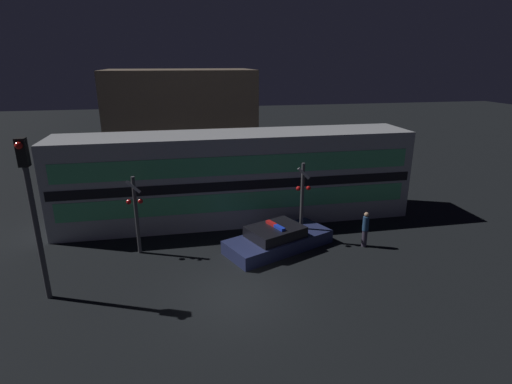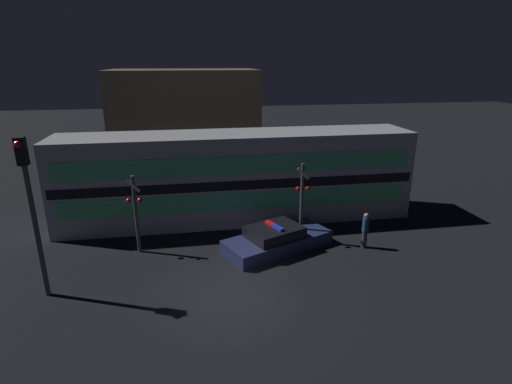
# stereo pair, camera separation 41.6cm
# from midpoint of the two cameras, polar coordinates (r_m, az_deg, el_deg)

# --- Properties ---
(ground_plane) EXTENTS (120.00, 120.00, 0.00)m
(ground_plane) POSITION_cam_midpoint_polar(r_m,az_deg,el_deg) (14.60, -2.43, -14.50)
(ground_plane) COLOR black
(train) EXTENTS (17.70, 3.04, 4.50)m
(train) POSITION_cam_midpoint_polar(r_m,az_deg,el_deg) (20.39, -2.11, 2.19)
(train) COLOR #B7BABF
(train) RESTS_ON ground_plane
(police_car) EXTENTS (5.12, 3.66, 1.18)m
(police_car) POSITION_cam_midpoint_polar(r_m,az_deg,el_deg) (17.66, 3.67, -6.78)
(police_car) COLOR navy
(police_car) RESTS_ON ground_plane
(pedestrian) EXTENTS (0.27, 0.27, 1.62)m
(pedestrian) POSITION_cam_midpoint_polar(r_m,az_deg,el_deg) (18.26, 15.95, -5.24)
(pedestrian) COLOR #3F384C
(pedestrian) RESTS_ON ground_plane
(crossing_signal_near) EXTENTS (0.67, 0.32, 3.67)m
(crossing_signal_near) POSITION_cam_midpoint_polar(r_m,az_deg,el_deg) (17.88, 7.22, -1.15)
(crossing_signal_near) COLOR #4C4C51
(crossing_signal_near) RESTS_ON ground_plane
(crossing_signal_far) EXTENTS (0.67, 0.32, 3.42)m
(crossing_signal_far) POSITION_cam_midpoint_polar(r_m,az_deg,el_deg) (17.46, -16.16, -2.70)
(crossing_signal_far) COLOR #4C4C51
(crossing_signal_far) RESTS_ON ground_plane
(traffic_light_corner) EXTENTS (0.30, 0.46, 5.64)m
(traffic_light_corner) POSITION_cam_midpoint_polar(r_m,az_deg,el_deg) (14.92, -28.75, -1.54)
(traffic_light_corner) COLOR #4C4C51
(traffic_light_corner) RESTS_ON ground_plane
(building_left) EXTENTS (9.89, 5.68, 7.31)m
(building_left) POSITION_cam_midpoint_polar(r_m,az_deg,el_deg) (29.03, -9.58, 9.65)
(building_left) COLOR brown
(building_left) RESTS_ON ground_plane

